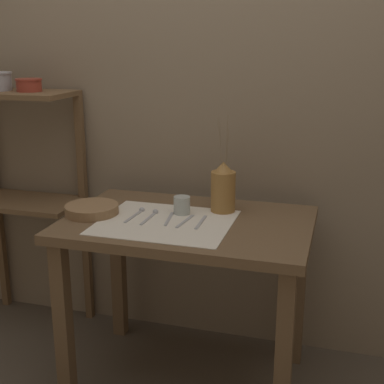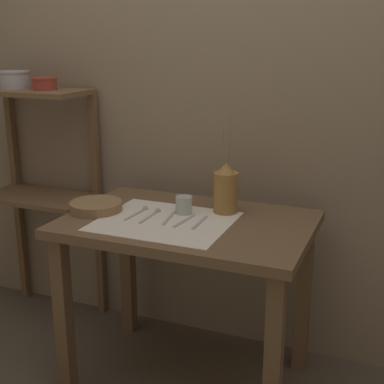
% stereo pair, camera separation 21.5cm
% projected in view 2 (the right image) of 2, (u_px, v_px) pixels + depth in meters
% --- Properties ---
extents(ground_plane, '(12.00, 12.00, 0.00)m').
position_uv_depth(ground_plane, '(188.00, 378.00, 2.40)').
color(ground_plane, brown).
extents(stone_wall_back, '(7.00, 0.06, 2.40)m').
position_uv_depth(stone_wall_back, '(225.00, 99.00, 2.47)').
color(stone_wall_back, gray).
rests_on(stone_wall_back, ground_plane).
extents(wooden_table, '(1.01, 0.67, 0.75)m').
position_uv_depth(wooden_table, '(188.00, 247.00, 2.23)').
color(wooden_table, brown).
rests_on(wooden_table, ground_plane).
extents(wooden_shelf_unit, '(0.56, 0.31, 1.23)m').
position_uv_depth(wooden_shelf_unit, '(41.00, 162.00, 2.75)').
color(wooden_shelf_unit, brown).
rests_on(wooden_shelf_unit, ground_plane).
extents(linen_cloth, '(0.53, 0.45, 0.00)m').
position_uv_depth(linen_cloth, '(165.00, 221.00, 2.17)').
color(linen_cloth, silver).
rests_on(linen_cloth, wooden_table).
extents(pitcher_with_flowers, '(0.10, 0.10, 0.42)m').
position_uv_depth(pitcher_with_flowers, '(226.00, 190.00, 2.25)').
color(pitcher_with_flowers, olive).
rests_on(pitcher_with_flowers, wooden_table).
extents(wooden_bowl, '(0.22, 0.22, 0.04)m').
position_uv_depth(wooden_bowl, '(96.00, 206.00, 2.30)').
color(wooden_bowl, '#8E6B47').
rests_on(wooden_bowl, wooden_table).
extents(glass_tumbler_near, '(0.07, 0.07, 0.07)m').
position_uv_depth(glass_tumbler_near, '(184.00, 205.00, 2.25)').
color(glass_tumbler_near, '#B7C1BC').
rests_on(glass_tumbler_near, wooden_table).
extents(spoon_inner, '(0.03, 0.17, 0.02)m').
position_uv_depth(spoon_inner, '(142.00, 210.00, 2.29)').
color(spoon_inner, '#A8A8AD').
rests_on(spoon_inner, wooden_table).
extents(spoon_outer, '(0.02, 0.18, 0.02)m').
position_uv_depth(spoon_outer, '(155.00, 213.00, 2.25)').
color(spoon_outer, '#A8A8AD').
rests_on(spoon_outer, wooden_table).
extents(fork_inner, '(0.04, 0.16, 0.00)m').
position_uv_depth(fork_inner, '(169.00, 218.00, 2.20)').
color(fork_inner, '#A8A8AD').
rests_on(fork_inner, wooden_table).
extents(knife_center, '(0.03, 0.16, 0.00)m').
position_uv_depth(knife_center, '(185.00, 221.00, 2.16)').
color(knife_center, '#A8A8AD').
rests_on(knife_center, wooden_table).
extents(fork_outer, '(0.02, 0.16, 0.00)m').
position_uv_depth(fork_outer, '(200.00, 222.00, 2.14)').
color(fork_outer, '#A8A8AD').
rests_on(fork_outer, wooden_table).
extents(metal_pot_large, '(0.16, 0.16, 0.09)m').
position_uv_depth(metal_pot_large, '(14.00, 79.00, 2.64)').
color(metal_pot_large, '#A8A8AD').
rests_on(metal_pot_large, wooden_shelf_unit).
extents(metal_pot_small, '(0.12, 0.12, 0.06)m').
position_uv_depth(metal_pot_small, '(45.00, 83.00, 2.57)').
color(metal_pot_small, '#9E3828').
rests_on(metal_pot_small, wooden_shelf_unit).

